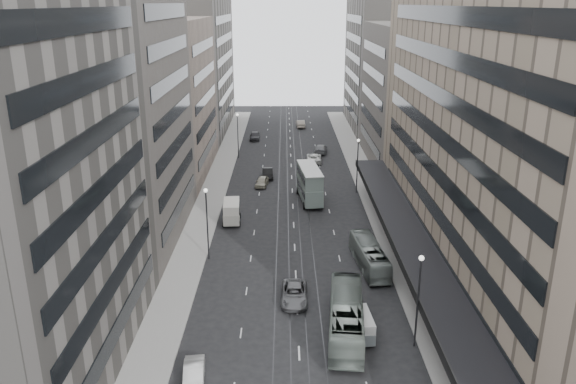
{
  "coord_description": "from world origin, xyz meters",
  "views": [
    {
      "loc": [
        -1.16,
        -45.37,
        27.35
      ],
      "look_at": [
        -0.77,
        16.29,
        6.45
      ],
      "focal_mm": 35.0,
      "sensor_mm": 36.0,
      "label": 1
    }
  ],
  "objects_px": {
    "bus_near": "(346,317)",
    "double_decker": "(310,183)",
    "panel_van": "(232,211)",
    "vw_microbus": "(361,325)",
    "sedan_1": "(194,375)",
    "bus_far": "(369,256)",
    "sedan_2": "(294,294)"
  },
  "relations": [
    {
      "from": "bus_near",
      "to": "double_decker",
      "type": "distance_m",
      "value": 34.47
    },
    {
      "from": "bus_near",
      "to": "panel_van",
      "type": "bearing_deg",
      "value": -59.09
    },
    {
      "from": "double_decker",
      "to": "vw_microbus",
      "type": "height_order",
      "value": "double_decker"
    },
    {
      "from": "bus_near",
      "to": "sedan_1",
      "type": "relative_size",
      "value": 2.74
    },
    {
      "from": "bus_far",
      "to": "bus_near",
      "type": "bearing_deg",
      "value": 67.45
    },
    {
      "from": "bus_near",
      "to": "bus_far",
      "type": "xyz_separation_m",
      "value": [
        3.86,
        12.83,
        -0.26
      ]
    },
    {
      "from": "vw_microbus",
      "to": "sedan_2",
      "type": "xyz_separation_m",
      "value": [
        -5.63,
        6.18,
        -0.43
      ]
    },
    {
      "from": "bus_far",
      "to": "panel_van",
      "type": "bearing_deg",
      "value": -45.27
    },
    {
      "from": "bus_far",
      "to": "panel_van",
      "type": "height_order",
      "value": "panel_van"
    },
    {
      "from": "vw_microbus",
      "to": "sedan_1",
      "type": "height_order",
      "value": "vw_microbus"
    },
    {
      "from": "bus_near",
      "to": "sedan_1",
      "type": "distance_m",
      "value": 13.88
    },
    {
      "from": "vw_microbus",
      "to": "sedan_2",
      "type": "distance_m",
      "value": 8.37
    },
    {
      "from": "vw_microbus",
      "to": "panel_van",
      "type": "xyz_separation_m",
      "value": [
        -13.47,
        26.55,
        0.4
      ]
    },
    {
      "from": "bus_far",
      "to": "vw_microbus",
      "type": "xyz_separation_m",
      "value": [
        -2.6,
        -13.31,
        -0.2
      ]
    },
    {
      "from": "vw_microbus",
      "to": "sedan_1",
      "type": "relative_size",
      "value": 0.94
    },
    {
      "from": "double_decker",
      "to": "bus_near",
      "type": "bearing_deg",
      "value": -93.6
    },
    {
      "from": "panel_van",
      "to": "sedan_2",
      "type": "relative_size",
      "value": 0.86
    },
    {
      "from": "bus_near",
      "to": "double_decker",
      "type": "relative_size",
      "value": 1.27
    },
    {
      "from": "double_decker",
      "to": "panel_van",
      "type": "bearing_deg",
      "value": -147.97
    },
    {
      "from": "bus_far",
      "to": "double_decker",
      "type": "relative_size",
      "value": 1.07
    },
    {
      "from": "bus_far",
      "to": "double_decker",
      "type": "bearing_deg",
      "value": -81.35
    },
    {
      "from": "bus_near",
      "to": "double_decker",
      "type": "bearing_deg",
      "value": -81.36
    },
    {
      "from": "vw_microbus",
      "to": "panel_van",
      "type": "height_order",
      "value": "panel_van"
    },
    {
      "from": "bus_far",
      "to": "vw_microbus",
      "type": "relative_size",
      "value": 2.45
    },
    {
      "from": "double_decker",
      "to": "sedan_1",
      "type": "distance_m",
      "value": 42.38
    },
    {
      "from": "panel_van",
      "to": "vw_microbus",
      "type": "bearing_deg",
      "value": -66.66
    },
    {
      "from": "bus_near",
      "to": "sedan_1",
      "type": "height_order",
      "value": "bus_near"
    },
    {
      "from": "panel_van",
      "to": "double_decker",
      "type": "bearing_deg",
      "value": 34.91
    },
    {
      "from": "bus_far",
      "to": "sedan_1",
      "type": "xyz_separation_m",
      "value": [
        -16.03,
        -19.44,
        -0.68
      ]
    },
    {
      "from": "vw_microbus",
      "to": "panel_van",
      "type": "distance_m",
      "value": 29.77
    },
    {
      "from": "sedan_1",
      "to": "sedan_2",
      "type": "distance_m",
      "value": 14.57
    },
    {
      "from": "bus_far",
      "to": "double_decker",
      "type": "xyz_separation_m",
      "value": [
        -5.57,
        21.58,
        1.31
      ]
    }
  ]
}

